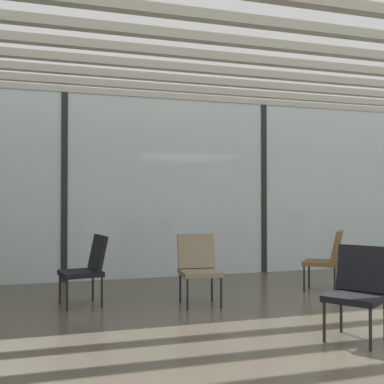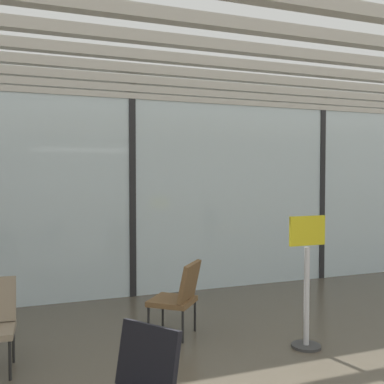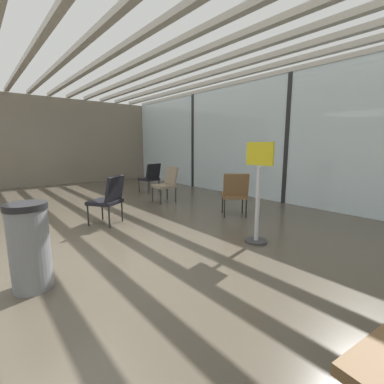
{
  "view_description": "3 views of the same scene",
  "coord_description": "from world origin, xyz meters",
  "px_view_note": "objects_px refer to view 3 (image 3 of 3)",
  "views": [
    {
      "loc": [
        -3.8,
        -2.73,
        1.32
      ],
      "look_at": [
        -1.33,
        5.27,
        1.45
      ],
      "focal_mm": 44.74,
      "sensor_mm": 36.0,
      "label": 1
    },
    {
      "loc": [
        -1.67,
        -1.76,
        1.89
      ],
      "look_at": [
        1.37,
        6.17,
        1.56
      ],
      "focal_mm": 43.11,
      "sensor_mm": 36.0,
      "label": 2
    },
    {
      "loc": [
        3.55,
        -0.66,
        1.4
      ],
      "look_at": [
        0.35,
        1.96,
        0.67
      ],
      "focal_mm": 25.0,
      "sensor_mm": 36.0,
      "label": 3
    }
  ],
  "objects_px": {
    "lounge_chair_4": "(235,192)",
    "trash_bin": "(30,247)",
    "lounge_chair_3": "(151,176)",
    "lounge_chair_2": "(167,182)",
    "lounge_chair_5": "(109,197)",
    "info_sign": "(258,196)",
    "parked_airplane": "(382,126)"
  },
  "relations": [
    {
      "from": "parked_airplane",
      "to": "lounge_chair_5",
      "type": "height_order",
      "value": "parked_airplane"
    },
    {
      "from": "lounge_chair_2",
      "to": "lounge_chair_3",
      "type": "bearing_deg",
      "value": 169.86
    },
    {
      "from": "lounge_chair_4",
      "to": "info_sign",
      "type": "relative_size",
      "value": 0.6
    },
    {
      "from": "lounge_chair_4",
      "to": "info_sign",
      "type": "distance_m",
      "value": 1.45
    },
    {
      "from": "parked_airplane",
      "to": "lounge_chair_5",
      "type": "relative_size",
      "value": 13.82
    },
    {
      "from": "parked_airplane",
      "to": "lounge_chair_4",
      "type": "distance_m",
      "value": 7.34
    },
    {
      "from": "trash_bin",
      "to": "info_sign",
      "type": "distance_m",
      "value": 2.82
    },
    {
      "from": "lounge_chair_3",
      "to": "info_sign",
      "type": "distance_m",
      "value": 4.65
    },
    {
      "from": "parked_airplane",
      "to": "lounge_chair_4",
      "type": "height_order",
      "value": "parked_airplane"
    },
    {
      "from": "lounge_chair_3",
      "to": "lounge_chair_4",
      "type": "bearing_deg",
      "value": 78.6
    },
    {
      "from": "lounge_chair_3",
      "to": "lounge_chair_4",
      "type": "relative_size",
      "value": 1.0
    },
    {
      "from": "lounge_chair_2",
      "to": "info_sign",
      "type": "height_order",
      "value": "info_sign"
    },
    {
      "from": "lounge_chair_5",
      "to": "info_sign",
      "type": "relative_size",
      "value": 0.6
    },
    {
      "from": "parked_airplane",
      "to": "lounge_chair_4",
      "type": "xyz_separation_m",
      "value": [
        -0.31,
        -7.16,
        -1.55
      ]
    },
    {
      "from": "lounge_chair_5",
      "to": "lounge_chair_3",
      "type": "bearing_deg",
      "value": -168.62
    },
    {
      "from": "parked_airplane",
      "to": "lounge_chair_2",
      "type": "relative_size",
      "value": 13.82
    },
    {
      "from": "lounge_chair_2",
      "to": "info_sign",
      "type": "xyz_separation_m",
      "value": [
        3.2,
        -0.61,
        0.18
      ]
    },
    {
      "from": "trash_bin",
      "to": "lounge_chair_4",
      "type": "bearing_deg",
      "value": 99.06
    },
    {
      "from": "parked_airplane",
      "to": "trash_bin",
      "type": "bearing_deg",
      "value": -88.58
    },
    {
      "from": "lounge_chair_2",
      "to": "trash_bin",
      "type": "height_order",
      "value": "lounge_chair_2"
    },
    {
      "from": "info_sign",
      "to": "lounge_chair_2",
      "type": "bearing_deg",
      "value": 169.23
    },
    {
      "from": "lounge_chair_3",
      "to": "trash_bin",
      "type": "relative_size",
      "value": 1.01
    },
    {
      "from": "lounge_chair_3",
      "to": "trash_bin",
      "type": "height_order",
      "value": "lounge_chair_3"
    },
    {
      "from": "lounge_chair_3",
      "to": "parked_airplane",
      "type": "bearing_deg",
      "value": 142.84
    },
    {
      "from": "lounge_chair_2",
      "to": "lounge_chair_4",
      "type": "xyz_separation_m",
      "value": [
        2.03,
        0.23,
        0.0
      ]
    },
    {
      "from": "lounge_chair_3",
      "to": "lounge_chair_2",
      "type": "bearing_deg",
      "value": 66.36
    },
    {
      "from": "lounge_chair_4",
      "to": "trash_bin",
      "type": "xyz_separation_m",
      "value": [
        0.57,
        -3.59,
        -0.06
      ]
    },
    {
      "from": "lounge_chair_2",
      "to": "info_sign",
      "type": "bearing_deg",
      "value": -6.92
    },
    {
      "from": "lounge_chair_3",
      "to": "trash_bin",
      "type": "bearing_deg",
      "value": 37.25
    },
    {
      "from": "info_sign",
      "to": "lounge_chair_5",
      "type": "bearing_deg",
      "value": -150.0
    },
    {
      "from": "lounge_chair_2",
      "to": "info_sign",
      "type": "distance_m",
      "value": 3.26
    },
    {
      "from": "lounge_chair_4",
      "to": "trash_bin",
      "type": "bearing_deg",
      "value": 49.43
    }
  ]
}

